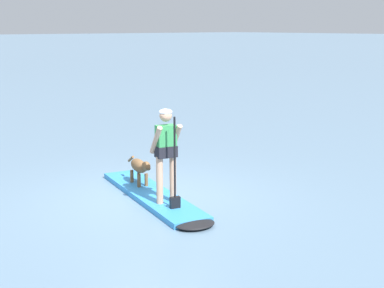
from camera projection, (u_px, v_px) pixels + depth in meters
name	position (u px, v px, depth m)	size (l,w,h in m)	color
ground_plane	(152.00, 197.00, 10.42)	(400.00, 400.00, 0.00)	slate
paddleboard	(157.00, 198.00, 10.20)	(3.82, 1.52, 0.10)	#338CD8
person_paddler	(166.00, 149.00, 9.60)	(0.66, 0.55, 1.69)	tan
dog	(140.00, 167.00, 10.82)	(1.09, 0.36, 0.55)	brown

